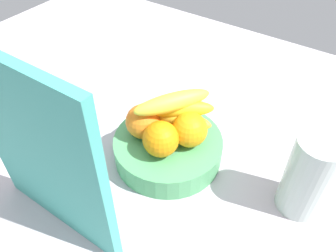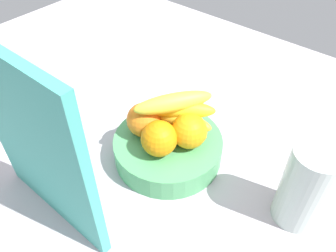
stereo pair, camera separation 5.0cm
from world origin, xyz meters
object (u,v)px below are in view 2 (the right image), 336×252
(thermos_tumbler, at_px, (305,187))
(orange_center, at_px, (185,110))
(orange_back_left, at_px, (144,120))
(orange_front_left, at_px, (159,138))
(cutting_board, at_px, (36,147))
(fruit_bowl, at_px, (168,148))
(orange_front_right, at_px, (189,131))
(banana_bunch, at_px, (174,113))

(thermos_tumbler, bearing_deg, orange_center, -4.82)
(orange_back_left, height_order, thermos_tumbler, thermos_tumbler)
(orange_center, bearing_deg, orange_front_left, 97.50)
(cutting_board, xyz_separation_m, thermos_tumbler, (-0.36, -0.29, -0.09))
(fruit_bowl, bearing_deg, orange_center, -85.48)
(orange_front_right, distance_m, banana_bunch, 0.05)
(orange_back_left, relative_size, banana_bunch, 0.43)
(thermos_tumbler, bearing_deg, orange_back_left, 9.60)
(thermos_tumbler, bearing_deg, fruit_bowl, 8.11)
(banana_bunch, height_order, cutting_board, cutting_board)
(thermos_tumbler, bearing_deg, orange_front_right, 5.24)
(orange_front_right, relative_size, thermos_tumbler, 0.43)
(orange_center, height_order, orange_back_left, same)
(cutting_board, bearing_deg, orange_center, -102.54)
(orange_front_left, distance_m, cutting_board, 0.24)
(fruit_bowl, distance_m, orange_center, 0.09)
(orange_center, height_order, cutting_board, cutting_board)
(orange_back_left, distance_m, cutting_board, 0.25)
(orange_center, xyz_separation_m, orange_back_left, (0.05, 0.08, 0.00))
(orange_front_left, relative_size, banana_bunch, 0.43)
(orange_front_left, bearing_deg, orange_front_right, -120.63)
(orange_front_left, xyz_separation_m, banana_bunch, (0.02, -0.07, 0.02))
(fruit_bowl, xyz_separation_m, orange_back_left, (0.05, 0.02, 0.07))
(fruit_bowl, relative_size, orange_front_right, 3.18)
(orange_front_right, xyz_separation_m, thermos_tumbler, (-0.25, -0.02, -0.00))
(cutting_board, bearing_deg, banana_bunch, -103.52)
(orange_center, bearing_deg, orange_back_left, 59.48)
(orange_front_right, bearing_deg, fruit_bowl, 23.58)
(fruit_bowl, xyz_separation_m, banana_bunch, (0.01, -0.03, 0.08))
(thermos_tumbler, bearing_deg, orange_front_left, 15.92)
(fruit_bowl, bearing_deg, orange_back_left, 17.32)
(orange_front_left, distance_m, orange_back_left, 0.07)
(orange_front_right, distance_m, cutting_board, 0.30)
(fruit_bowl, relative_size, orange_center, 3.18)
(banana_bunch, distance_m, cutting_board, 0.29)
(thermos_tumbler, bearing_deg, banana_bunch, 2.23)
(orange_back_left, relative_size, cutting_board, 0.21)
(fruit_bowl, height_order, cutting_board, cutting_board)
(banana_bunch, bearing_deg, fruit_bowl, 105.96)
(fruit_bowl, bearing_deg, orange_front_left, 102.45)
(banana_bunch, bearing_deg, orange_center, -95.10)
(fruit_bowl, bearing_deg, banana_bunch, -74.04)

